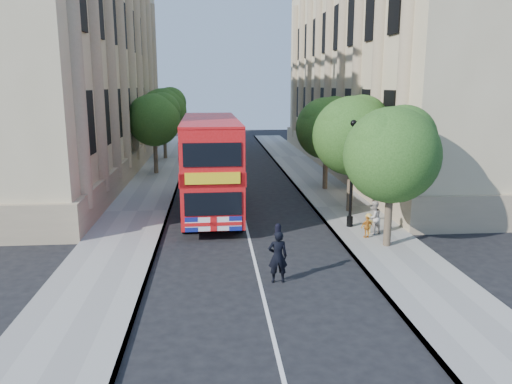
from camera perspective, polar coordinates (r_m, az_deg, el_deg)
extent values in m
plane|color=black|center=(18.33, 0.34, -9.90)|extent=(120.00, 120.00, 0.00)
cube|color=gray|center=(28.71, 9.96, -1.74)|extent=(3.50, 80.00, 0.12)
cube|color=gray|center=(28.07, -13.39, -2.22)|extent=(3.50, 80.00, 0.12)
cube|color=tan|center=(43.75, 16.12, 14.52)|extent=(12.00, 38.00, 18.00)
cube|color=tan|center=(42.73, -22.32, 14.17)|extent=(12.00, 38.00, 18.00)
cylinder|color=#473828|center=(21.92, 14.88, -2.65)|extent=(0.32, 0.32, 2.86)
sphere|color=#214717|center=(21.42, 15.26, 4.09)|extent=(4.00, 4.00, 4.00)
sphere|color=#214717|center=(21.93, 16.48, 5.91)|extent=(2.80, 2.80, 2.80)
sphere|color=#214717|center=(20.91, 14.33, 5.39)|extent=(2.60, 2.60, 2.60)
cylinder|color=#473828|center=(27.47, 10.70, 0.67)|extent=(0.32, 0.32, 2.99)
sphere|color=#214717|center=(27.07, 10.93, 6.32)|extent=(4.20, 4.20, 4.20)
sphere|color=#214717|center=(27.56, 11.97, 7.79)|extent=(2.94, 2.94, 2.94)
sphere|color=#214717|center=(26.60, 10.10, 7.42)|extent=(2.73, 2.73, 2.73)
cylinder|color=#473828|center=(33.20, 7.93, 2.67)|extent=(0.32, 0.32, 2.90)
sphere|color=#214717|center=(32.87, 8.07, 7.21)|extent=(4.00, 4.00, 4.00)
sphere|color=#214717|center=(33.34, 8.96, 8.39)|extent=(2.80, 2.80, 2.80)
sphere|color=#214717|center=(32.42, 7.34, 8.10)|extent=(2.60, 2.60, 2.60)
cylinder|color=#473828|center=(39.52, -11.40, 4.13)|extent=(0.32, 0.32, 2.99)
sphere|color=#214717|center=(39.24, -11.57, 8.06)|extent=(4.00, 4.00, 4.00)
sphere|color=#214717|center=(39.54, -10.67, 9.12)|extent=(2.80, 2.80, 2.80)
sphere|color=#214717|center=(38.97, -12.39, 8.80)|extent=(2.60, 2.60, 2.60)
cylinder|color=#473828|center=(47.41, -10.37, 5.60)|extent=(0.32, 0.32, 3.17)
sphere|color=#214717|center=(47.17, -10.50, 9.07)|extent=(4.20, 4.20, 4.20)
sphere|color=#214717|center=(47.48, -9.76, 9.99)|extent=(2.94, 2.94, 2.94)
sphere|color=#214717|center=(46.89, -11.18, 9.73)|extent=(2.73, 2.73, 2.73)
cylinder|color=black|center=(24.71, 10.66, -3.32)|extent=(0.30, 0.30, 0.50)
cylinder|color=black|center=(24.21, 10.87, 1.82)|extent=(0.14, 0.14, 5.00)
sphere|color=black|center=(23.90, 11.11, 7.73)|extent=(0.32, 0.32, 0.32)
cube|color=red|center=(27.04, -5.20, 3.39)|extent=(3.05, 10.90, 4.51)
cube|color=black|center=(27.21, -5.16, 1.31)|extent=(3.10, 10.22, 1.03)
cube|color=black|center=(26.89, -5.25, 5.86)|extent=(3.10, 10.22, 1.03)
cube|color=yellow|center=(21.67, -4.98, 1.57)|extent=(2.40, 0.12, 0.51)
cylinder|color=black|center=(23.77, -8.07, -3.34)|extent=(0.34, 1.15, 1.14)
cylinder|color=black|center=(23.81, -1.84, -3.19)|extent=(0.34, 1.15, 1.14)
cylinder|color=black|center=(30.99, -7.62, 0.34)|extent=(0.34, 1.15, 1.14)
cylinder|color=black|center=(31.02, -2.85, 0.44)|extent=(0.34, 1.15, 1.14)
cube|color=black|center=(28.63, -5.52, 1.39)|extent=(2.38, 2.17, 2.40)
cube|color=black|center=(27.62, -5.64, 1.59)|extent=(2.06, 0.20, 0.80)
cube|color=black|center=(31.07, -5.28, 2.68)|extent=(2.46, 3.77, 2.86)
cube|color=black|center=(30.65, -5.29, -0.07)|extent=(2.32, 5.58, 0.29)
cylinder|color=black|center=(28.82, -7.53, -0.80)|extent=(0.29, 0.93, 0.92)
cylinder|color=black|center=(28.70, -3.43, -0.77)|extent=(0.29, 0.93, 0.92)
cylinder|color=black|center=(32.50, -6.94, 0.70)|extent=(0.29, 0.93, 0.92)
cylinder|color=black|center=(32.39, -3.31, 0.74)|extent=(0.29, 0.93, 0.92)
imported|color=black|center=(17.74, 2.50, -7.39)|extent=(0.70, 0.47, 1.90)
imported|color=beige|center=(23.63, 13.32, -2.84)|extent=(0.93, 0.84, 1.55)
imported|color=orange|center=(23.01, 12.57, -3.92)|extent=(0.62, 0.33, 1.00)
imported|color=gold|center=(23.59, 12.74, -3.55)|extent=(0.69, 0.47, 0.98)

